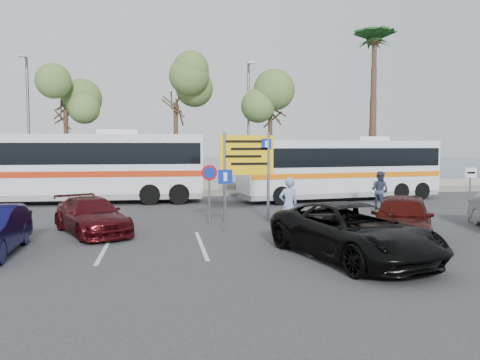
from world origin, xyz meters
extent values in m
plane|color=#313134|center=(0.00, 0.00, 0.00)|extent=(120.00, 120.00, 0.00)
cube|color=gray|center=(0.00, 14.00, 0.07)|extent=(44.00, 2.40, 0.15)
cube|color=gray|center=(0.00, 16.00, 0.30)|extent=(48.00, 0.80, 0.60)
plane|color=#39495C|center=(0.00, 60.00, 0.01)|extent=(140.00, 140.00, 0.00)
cylinder|color=#382619|center=(-8.00, 14.00, 2.67)|extent=(0.28, 0.28, 5.04)
cylinder|color=#382619|center=(-1.50, 14.00, 2.95)|extent=(0.28, 0.28, 5.60)
cylinder|color=#382619|center=(4.50, 14.00, 2.74)|extent=(0.28, 0.28, 5.18)
cylinder|color=#382619|center=(11.50, 14.00, 5.15)|extent=(0.48, 0.48, 10.00)
cylinder|color=slate|center=(-10.00, 13.60, 4.15)|extent=(0.16, 0.16, 8.00)
cylinder|color=slate|center=(-10.00, 13.15, 8.10)|extent=(0.12, 0.90, 0.12)
cube|color=slate|center=(-10.00, 12.65, 8.05)|extent=(0.45, 0.25, 0.12)
cylinder|color=slate|center=(3.00, 13.60, 4.15)|extent=(0.16, 0.16, 8.00)
cylinder|color=slate|center=(3.00, 13.15, 8.10)|extent=(0.12, 0.90, 0.12)
cube|color=slate|center=(3.00, 12.65, 8.05)|extent=(0.45, 0.25, 0.12)
cylinder|color=slate|center=(0.10, 3.20, 1.80)|extent=(0.12, 0.12, 3.60)
cylinder|color=slate|center=(1.90, 3.20, 1.80)|extent=(0.12, 0.12, 3.60)
cube|color=yellow|center=(1.00, 3.20, 2.70)|extent=(2.20, 0.06, 1.60)
cube|color=#0C2699|center=(1.80, 3.16, 3.15)|extent=(0.42, 0.01, 0.42)
cylinder|color=slate|center=(-0.60, 2.40, 1.10)|extent=(0.07, 0.07, 2.20)
cylinder|color=#B20C0C|center=(-0.60, 2.37, 2.05)|extent=(0.60, 0.03, 0.60)
cylinder|color=slate|center=(-0.20, 0.80, 1.10)|extent=(0.07, 0.07, 2.20)
cube|color=#0C2699|center=(-0.20, 0.78, 2.00)|extent=(0.50, 0.03, 0.50)
cylinder|color=slate|center=(9.80, 1.50, 1.10)|extent=(0.07, 0.07, 2.20)
cube|color=white|center=(9.80, 1.48, 2.00)|extent=(0.50, 0.03, 0.40)
cube|color=silver|center=(-6.50, 10.50, 2.12)|extent=(12.63, 3.02, 3.09)
cube|color=black|center=(-6.50, 10.50, 2.67)|extent=(12.38, 3.05, 1.10)
cube|color=#BB2C0E|center=(-6.50, 10.50, 1.62)|extent=(12.51, 3.05, 0.31)
cube|color=gray|center=(-6.50, 10.50, 0.58)|extent=(12.50, 2.99, 0.58)
cube|color=silver|center=(-6.50, 10.50, 3.79)|extent=(2.14, 1.73, 0.25)
cube|color=silver|center=(7.50, 9.58, 1.94)|extent=(11.69, 3.93, 2.82)
cube|color=black|center=(7.50, 9.58, 2.44)|extent=(11.47, 3.94, 1.00)
cube|color=orange|center=(7.50, 9.58, 1.48)|extent=(11.58, 3.95, 0.29)
cube|color=gray|center=(7.50, 9.58, 0.53)|extent=(11.58, 3.89, 0.53)
cube|color=silver|center=(7.50, 9.58, 3.46)|extent=(2.10, 1.77, 0.23)
imported|color=#450B0F|center=(-4.84, 1.50, 0.63)|extent=(3.48, 4.68, 1.26)
imported|color=#420D09|center=(5.12, -1.73, 0.77)|extent=(3.85, 4.86, 1.55)
imported|color=black|center=(2.72, -3.50, 0.76)|extent=(3.84, 5.91, 1.51)
imported|color=#869AC3|center=(2.00, 0.45, 0.99)|extent=(0.79, 0.59, 1.98)
imported|color=#343C4F|center=(7.92, 5.52, 0.93)|extent=(1.07, 1.13, 1.85)
camera|label=1|loc=(-2.38, -15.37, 3.10)|focal=35.00mm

